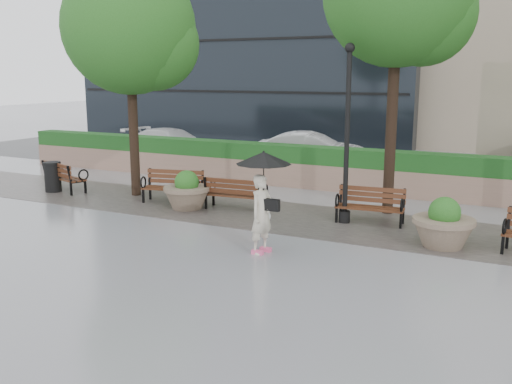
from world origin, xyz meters
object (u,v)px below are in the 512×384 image
at_px(planter_right, 443,228).
at_px(bench_3, 370,213).
at_px(car_right, 311,151).
at_px(trash_bin, 53,178).
at_px(lamppost, 347,146).
at_px(bench_2, 236,200).
at_px(bench_1, 173,193).
at_px(planter_left, 187,194).
at_px(car_left, 172,145).
at_px(bench_0, 65,183).
at_px(pedestrian, 263,192).

bearing_deg(planter_right, bench_3, 147.74).
distance_m(planter_right, car_right, 10.32).
height_order(planter_right, trash_bin, planter_right).
bearing_deg(lamppost, bench_2, -179.54).
relative_size(bench_3, lamppost, 0.39).
relative_size(bench_1, bench_3, 1.07).
xyz_separation_m(planter_left, car_right, (0.64, 7.72, 0.29)).
relative_size(planter_left, car_left, 0.28).
relative_size(bench_3, car_right, 0.39).
distance_m(bench_0, bench_1, 4.02).
height_order(trash_bin, pedestrian, pedestrian).
relative_size(bench_3, pedestrian, 0.81).
xyz_separation_m(planter_left, trash_bin, (-5.05, 0.07, 0.03)).
bearing_deg(planter_left, lamppost, 6.57).
distance_m(bench_1, lamppost, 5.38).
relative_size(bench_1, planter_left, 1.42).
distance_m(car_left, pedestrian, 13.46).
height_order(planter_right, pedestrian, pedestrian).
height_order(bench_0, car_left, car_left).
relative_size(bench_2, bench_3, 1.00).
relative_size(bench_0, pedestrian, 0.87).
distance_m(bench_1, car_right, 7.41).
xyz_separation_m(bench_0, bench_1, (4.01, 0.15, -0.00)).
bearing_deg(bench_0, lamppost, -161.41).
bearing_deg(car_right, car_left, 82.01).
distance_m(bench_2, bench_3, 3.67).
bearing_deg(car_right, bench_3, -160.40).
distance_m(bench_3, car_right, 8.23).
bearing_deg(planter_right, car_left, 147.67).
xyz_separation_m(bench_2, bench_3, (3.66, 0.22, -0.00)).
bearing_deg(lamppost, car_left, 145.35).
bearing_deg(pedestrian, planter_left, 68.73).
bearing_deg(bench_2, planter_left, 16.24).
height_order(bench_1, planter_left, planter_left).
relative_size(trash_bin, car_right, 0.21).
bearing_deg(trash_bin, pedestrian, -17.16).
bearing_deg(bench_1, planter_left, -43.04).
height_order(bench_1, planter_right, planter_right).
xyz_separation_m(bench_1, car_right, (1.43, 7.26, 0.44)).
bearing_deg(planter_left, bench_2, 20.69).
xyz_separation_m(bench_1, planter_left, (0.79, -0.46, 0.14)).
height_order(lamppost, car_right, lamppost).
distance_m(bench_1, bench_3, 5.71).
xyz_separation_m(trash_bin, lamppost, (9.38, 0.43, 1.48)).
height_order(bench_1, trash_bin, bench_1).
relative_size(car_left, pedestrian, 2.20).
distance_m(bench_2, trash_bin, 6.32).
height_order(trash_bin, car_left, car_left).
relative_size(bench_2, lamppost, 0.39).
distance_m(trash_bin, car_right, 9.54).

